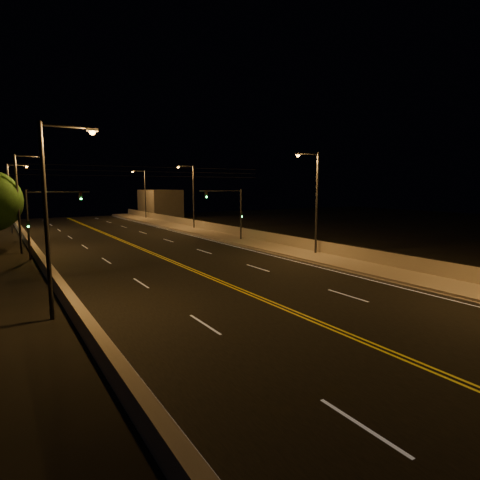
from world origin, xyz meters
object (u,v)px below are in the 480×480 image
streetlight_5 (21,197)px  traffic_signal_right (233,209)px  streetlight_1 (314,197)px  streetlight_4 (52,207)px  traffic_signal_left (41,215)px  streetlight_2 (192,193)px  streetlight_3 (144,191)px  streetlight_6 (12,193)px

streetlight_5 → traffic_signal_right: size_ratio=1.54×
streetlight_1 → streetlight_4: (-21.43, -6.20, 0.00)m
streetlight_5 → traffic_signal_right: 20.37m
streetlight_4 → traffic_signal_right: streetlight_4 is taller
streetlight_5 → traffic_signal_left: streetlight_5 is taller
streetlight_2 → streetlight_3: 20.64m
streetlight_2 → streetlight_5: same height
streetlight_4 → traffic_signal_right: (19.89, 17.39, -1.48)m
streetlight_5 → streetlight_6: 18.68m
traffic_signal_right → traffic_signal_left: same height
streetlight_2 → traffic_signal_right: bearing=-96.4°
streetlight_6 → traffic_signal_left: size_ratio=1.54×
streetlight_3 → traffic_signal_left: bearing=-120.5°
streetlight_4 → streetlight_2: bearing=55.5°
traffic_signal_left → streetlight_6: bearing=92.9°
streetlight_4 → traffic_signal_left: 17.50m
streetlight_2 → streetlight_5: 23.51m
streetlight_3 → traffic_signal_right: 34.53m
streetlight_4 → streetlight_6: (0.00, 40.23, 0.00)m
streetlight_6 → streetlight_3: bearing=28.5°
streetlight_5 → traffic_signal_left: 4.56m
streetlight_3 → traffic_signal_right: streetlight_3 is taller
streetlight_2 → traffic_signal_right: 13.98m
streetlight_1 → streetlight_6: bearing=122.2°
streetlight_4 → traffic_signal_right: bearing=41.2°
streetlight_4 → traffic_signal_right: 26.46m
streetlight_5 → traffic_signal_right: streetlight_5 is taller
streetlight_2 → streetlight_6: bearing=157.2°
streetlight_2 → streetlight_3: same height
streetlight_2 → traffic_signal_left: bearing=-145.7°
streetlight_6 → traffic_signal_right: streetlight_6 is taller
streetlight_4 → streetlight_5: bearing=90.0°
streetlight_3 → streetlight_4: 56.11m
traffic_signal_left → traffic_signal_right: bearing=0.0°
traffic_signal_right → streetlight_4: bearing=-138.8°
streetlight_2 → streetlight_3: bearing=90.0°
streetlight_2 → streetlight_4: bearing=-124.5°
streetlight_4 → streetlight_6: 40.23m
streetlight_5 → streetlight_2: bearing=24.3°
streetlight_3 → streetlight_2: bearing=-90.0°
traffic_signal_right → traffic_signal_left: (-18.74, 0.00, 0.00)m
streetlight_2 → streetlight_4: (-21.43, -31.21, 0.00)m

